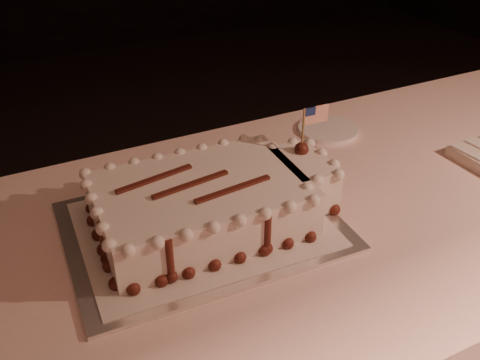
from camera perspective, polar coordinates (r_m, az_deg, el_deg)
name	(u,v)px	position (r m, az deg, el deg)	size (l,w,h in m)	color
banquet_table	(357,312)	(1.41, 12.39, -13.55)	(2.40, 0.80, 0.75)	#FFD0C5
cake_board	(202,226)	(1.02, -4.03, -4.91)	(0.50, 0.38, 0.01)	silver
doily	(202,224)	(1.02, -4.04, -4.69)	(0.45, 0.34, 0.00)	silver
sheet_cake	(215,201)	(1.00, -2.72, -2.21)	(0.48, 0.29, 0.19)	white
side_plate	(328,130)	(1.37, 9.36, 5.31)	(0.15, 0.15, 0.01)	white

